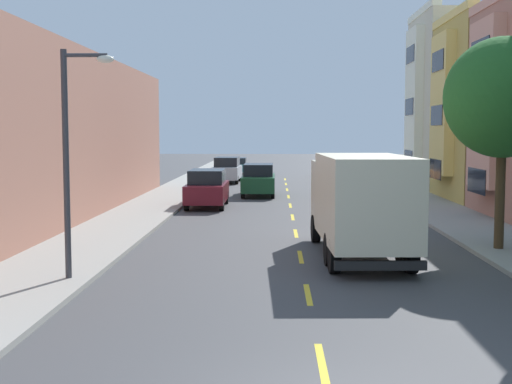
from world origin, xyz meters
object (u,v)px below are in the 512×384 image
at_px(parked_wagon_white, 354,180).
at_px(parked_hatchback_orange, 342,173).
at_px(street_tree_second, 503,98).
at_px(parked_wagon_teal, 237,165).
at_px(moving_forest_sedan, 258,180).
at_px(street_lamp, 72,145).
at_px(parked_suv_silver, 227,170).
at_px(delivery_box_truck, 360,199).
at_px(parked_suv_champagne, 335,166).
at_px(parked_suv_burgundy, 207,188).

distance_m(parked_wagon_white, parked_hatchback_orange, 7.87).
height_order(parked_wagon_white, parked_hatchback_orange, same).
relative_size(street_tree_second, parked_hatchback_orange, 1.67).
distance_m(parked_wagon_teal, moving_forest_sedan, 21.13).
xyz_separation_m(street_lamp, parked_hatchback_orange, (10.13, 34.88, -2.80)).
relative_size(parked_suv_silver, moving_forest_sedan, 1.01).
relative_size(delivery_box_truck, parked_suv_champagne, 1.58).
xyz_separation_m(parked_wagon_teal, moving_forest_sedan, (2.43, -20.99, 0.18)).
distance_m(street_tree_second, delivery_box_truck, 5.64).
distance_m(parked_wagon_white, parked_wagon_teal, 20.17).
height_order(parked_suv_champagne, moving_forest_sedan, same).
bearing_deg(parked_suv_champagne, parked_wagon_teal, 155.13).
xyz_separation_m(parked_suv_silver, moving_forest_sedan, (2.65, -10.90, 0.00)).
bearing_deg(parked_suv_silver, parked_wagon_white, -43.56).
bearing_deg(delivery_box_truck, parked_wagon_white, 84.08).
bearing_deg(moving_forest_sedan, street_lamp, -99.62).
xyz_separation_m(parked_suv_champagne, parked_wagon_teal, (-8.52, 3.95, -0.18)).
height_order(street_tree_second, parked_wagon_white, street_tree_second).
distance_m(parked_suv_champagne, moving_forest_sedan, 18.10).
bearing_deg(parked_wagon_teal, street_lamp, -92.14).
height_order(delivery_box_truck, parked_suv_silver, delivery_box_truck).
bearing_deg(parked_suv_burgundy, parked_wagon_white, 46.63).
relative_size(parked_suv_champagne, moving_forest_sedan, 1.00).
bearing_deg(street_tree_second, parked_wagon_white, 95.65).
distance_m(delivery_box_truck, parked_wagon_white, 23.31).
xyz_separation_m(parked_suv_burgundy, moving_forest_sedan, (2.48, 6.32, 0.00)).
height_order(parked_wagon_white, parked_suv_burgundy, parked_suv_burgundy).
distance_m(parked_suv_silver, parked_suv_burgundy, 17.22).
xyz_separation_m(parked_hatchback_orange, parked_wagon_teal, (-8.44, 10.45, 0.05)).
relative_size(parked_suv_silver, parked_wagon_teal, 1.03).
xyz_separation_m(street_tree_second, delivery_box_truck, (-4.59, -1.02, -3.11)).
bearing_deg(delivery_box_truck, street_lamp, -153.56).
height_order(parked_suv_champagne, parked_wagon_teal, parked_suv_champagne).
xyz_separation_m(parked_hatchback_orange, moving_forest_sedan, (-6.00, -10.54, 0.23)).
height_order(parked_wagon_teal, moving_forest_sedan, moving_forest_sedan).
bearing_deg(parked_wagon_white, moving_forest_sedan, -156.04).
distance_m(delivery_box_truck, moving_forest_sedan, 20.83).
bearing_deg(delivery_box_truck, parked_suv_champagne, 86.22).
bearing_deg(parked_wagon_teal, parked_suv_silver, -91.20).
relative_size(parked_suv_burgundy, moving_forest_sedan, 1.00).
relative_size(parked_wagon_teal, parked_suv_burgundy, 0.98).
height_order(street_tree_second, street_lamp, street_tree_second).
height_order(parked_hatchback_orange, parked_wagon_teal, same).
bearing_deg(street_lamp, parked_suv_silver, 87.59).
bearing_deg(parked_wagon_white, street_tree_second, -84.35).
distance_m(delivery_box_truck, parked_wagon_teal, 41.94).
distance_m(parked_suv_champagne, parked_suv_burgundy, 24.88).
bearing_deg(parked_suv_burgundy, moving_forest_sedan, 68.55).
height_order(street_tree_second, parked_suv_burgundy, street_tree_second).
xyz_separation_m(parked_suv_silver, parked_hatchback_orange, (8.65, -0.36, -0.23)).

